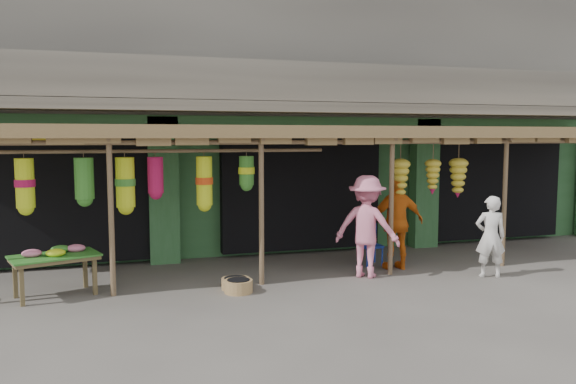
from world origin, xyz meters
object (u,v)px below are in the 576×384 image
object	(u,v)px
flower_table	(55,257)
person_vendor	(397,222)
blue_chair	(370,242)
person_front	(490,237)
person_shopper	(367,226)

from	to	relation	value
flower_table	person_vendor	bearing A→B (deg)	-18.04
blue_chair	person_front	xyz separation A→B (m)	(1.68, -1.62, 0.30)
person_shopper	person_vendor	bearing A→B (deg)	-116.32
flower_table	person_vendor	world-z (taller)	person_vendor
person_vendor	flower_table	bearing A→B (deg)	2.52
flower_table	person_vendor	distance (m)	6.21
flower_table	person_front	size ratio (longest dim) A/B	1.00
person_vendor	person_front	bearing A→B (deg)	144.47
blue_chair	person_vendor	distance (m)	0.81
person_shopper	blue_chair	bearing A→B (deg)	-78.62
blue_chair	person_shopper	xyz separation A→B (m)	(-0.50, -0.93, 0.49)
flower_table	person_shopper	world-z (taller)	person_shopper
person_shopper	person_front	bearing A→B (deg)	-157.89
person_shopper	flower_table	bearing A→B (deg)	36.44
blue_chair	person_front	distance (m)	2.35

